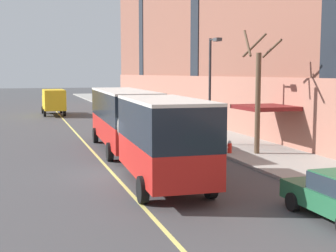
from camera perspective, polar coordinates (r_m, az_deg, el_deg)
name	(u,v)px	position (r m, az deg, el deg)	size (l,w,h in m)	color
ground_plane	(118,174)	(22.04, -6.15, -5.81)	(260.00, 260.00, 0.00)	#424244
sidewalk	(260,152)	(27.89, 11.18, -3.14)	(5.04, 160.00, 0.15)	#9E9B93
city_bus	(136,122)	(24.44, -3.93, 0.46)	(3.53, 18.62, 3.66)	red
parked_car_silver_0	(114,108)	(51.96, -6.66, 2.14)	(2.09, 4.38, 1.56)	#B7B7BC
parked_car_darkgray_1	(186,136)	(28.88, 2.16, -1.27)	(2.02, 4.25, 1.56)	#4C4C51
parked_car_red_4	(127,115)	(44.17, -4.99, 1.40)	(2.00, 4.39, 1.56)	#B21E19
parked_car_champagne_5	(157,125)	(35.09, -1.35, 0.11)	(2.10, 4.68, 1.56)	#BCAD89
box_truck	(53,100)	(53.42, -13.79, 3.05)	(2.39, 6.99, 2.87)	gold
street_tree_mid_block	(258,94)	(26.70, 10.89, 3.89)	(1.85, 1.78, 6.94)	brown
street_lamp	(211,80)	(29.31, 5.31, 5.62)	(0.36, 1.48, 6.67)	#2D2D30
fire_hydrant	(230,147)	(26.82, 7.53, -2.55)	(0.42, 0.24, 0.72)	red
lane_centerline	(103,162)	(24.90, -7.98, -4.40)	(0.16, 140.00, 0.01)	#E0D66B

